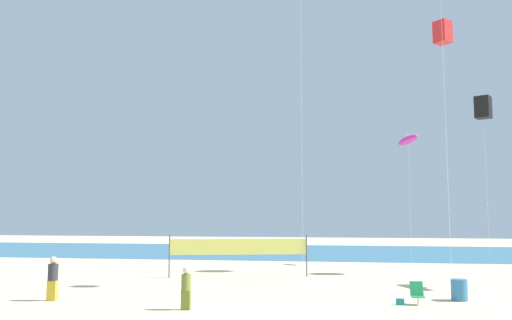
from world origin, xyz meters
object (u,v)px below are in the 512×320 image
object	(u,v)px
beachgoer_charcoal_shirt	(53,277)
kite_red_box	(443,33)
beachgoer_olive_shirt	(186,287)
trash_barrel	(459,290)
folding_beach_chair	(417,293)
kite_magenta_inflatable	(408,140)
beach_handbag	(400,302)
volleyball_net	(239,248)
kite_black_box	(483,108)

from	to	relation	value
beachgoer_charcoal_shirt	kite_red_box	distance (m)	27.42
beachgoer_olive_shirt	trash_barrel	world-z (taller)	beachgoer_olive_shirt
folding_beach_chair	kite_magenta_inflatable	bearing A→B (deg)	72.23
folding_beach_chair	beach_handbag	xyz separation A→B (m)	(-0.71, -0.26, -0.34)
beachgoer_charcoal_shirt	beach_handbag	bearing A→B (deg)	-152.91
beachgoer_charcoal_shirt	trash_barrel	bearing A→B (deg)	-148.86
trash_barrel	beach_handbag	bearing A→B (deg)	-151.53
volleyball_net	kite_black_box	bearing A→B (deg)	13.29
volleyball_net	kite_black_box	xyz separation A→B (m)	(14.71, 3.47, 8.52)
kite_magenta_inflatable	trash_barrel	bearing A→B (deg)	-91.03
kite_magenta_inflatable	kite_red_box	world-z (taller)	kite_red_box
beachgoer_charcoal_shirt	kite_red_box	world-z (taller)	kite_red_box
trash_barrel	beachgoer_olive_shirt	bearing A→B (deg)	-161.24
folding_beach_chair	kite_red_box	size ratio (longest dim) A/B	0.05
beachgoer_olive_shirt	kite_magenta_inflatable	distance (m)	23.13
volleyball_net	kite_red_box	world-z (taller)	kite_red_box
beach_handbag	kite_magenta_inflatable	xyz separation A→B (m)	(2.88, 16.38, 8.79)
trash_barrel	kite_red_box	xyz separation A→B (m)	(2.08, 10.94, 14.98)
beachgoer_olive_shirt	kite_red_box	size ratio (longest dim) A/B	0.10
folding_beach_chair	trash_barrel	size ratio (longest dim) A/B	1.00
beachgoer_olive_shirt	beach_handbag	distance (m)	8.54
beachgoer_olive_shirt	kite_black_box	world-z (taller)	kite_black_box
beachgoer_charcoal_shirt	folding_beach_chair	distance (m)	15.12
beach_handbag	kite_magenta_inflatable	bearing A→B (deg)	80.04
beach_handbag	kite_red_box	bearing A→B (deg)	69.21
beach_handbag	kite_black_box	bearing A→B (deg)	59.39
beachgoer_charcoal_shirt	kite_red_box	bearing A→B (deg)	-122.04
beachgoer_olive_shirt	beach_handbag	bearing A→B (deg)	-94.29
trash_barrel	beach_handbag	world-z (taller)	trash_barrel
trash_barrel	kite_red_box	world-z (taller)	kite_red_box
beachgoer_charcoal_shirt	kite_black_box	xyz separation A→B (m)	(21.04, 12.42, 9.17)
trash_barrel	kite_red_box	size ratio (longest dim) A/B	0.05
kite_black_box	kite_red_box	distance (m)	5.73
volleyball_net	beach_handbag	bearing A→B (deg)	-44.39
folding_beach_chair	beachgoer_charcoal_shirt	bearing A→B (deg)	175.06
kite_black_box	kite_red_box	xyz separation A→B (m)	(-2.01, 1.03, 5.27)
beachgoer_charcoal_shirt	trash_barrel	xyz separation A→B (m)	(16.95, 2.51, -0.54)
volleyball_net	beach_handbag	size ratio (longest dim) A/B	25.04
beachgoer_olive_shirt	kite_red_box	distance (m)	24.33
trash_barrel	beach_handbag	size ratio (longest dim) A/B	2.84
beachgoer_charcoal_shirt	kite_magenta_inflatable	bearing A→B (deg)	-111.86
trash_barrel	kite_red_box	distance (m)	18.66
kite_black_box	kite_magenta_inflatable	xyz separation A→B (m)	(-3.82, 5.06, -1.24)
beachgoer_olive_shirt	kite_black_box	size ratio (longest dim) A/B	0.15
beachgoer_charcoal_shirt	beachgoer_olive_shirt	bearing A→B (deg)	-167.99
beach_handbag	kite_magenta_inflatable	size ratio (longest dim) A/B	0.03
trash_barrel	volleyball_net	size ratio (longest dim) A/B	0.11
folding_beach_chair	trash_barrel	distance (m)	2.22
beachgoer_charcoal_shirt	volleyball_net	xyz separation A→B (m)	(6.32, 8.95, 0.66)
kite_black_box	kite_magenta_inflatable	distance (m)	6.46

